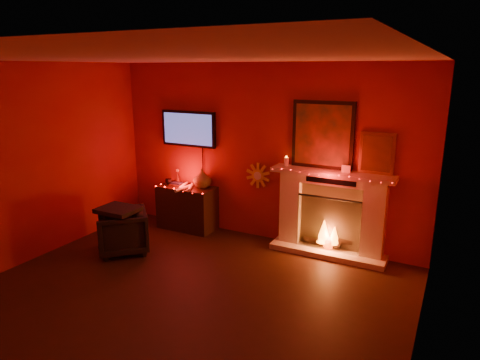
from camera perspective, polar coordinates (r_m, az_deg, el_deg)
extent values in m
plane|color=black|center=(5.01, -9.89, -16.97)|extent=(5.00, 5.00, 0.00)
plane|color=silver|center=(4.28, -11.53, 15.60)|extent=(5.00, 5.00, 0.00)
plane|color=maroon|center=(6.54, 2.91, 3.56)|extent=(5.00, 0.00, 5.00)
plane|color=maroon|center=(6.28, -28.96, 1.25)|extent=(0.00, 5.00, 5.00)
plane|color=maroon|center=(3.57, 23.15, -7.22)|extent=(0.00, 5.00, 5.00)
cube|color=beige|center=(6.38, 11.54, -9.38)|extent=(1.65, 0.40, 0.08)
cube|color=beige|center=(6.45, 6.87, -4.02)|extent=(0.30, 0.22, 0.95)
cube|color=beige|center=(6.16, 17.41, -5.52)|extent=(0.30, 0.22, 0.95)
cube|color=beige|center=(6.12, 12.28, 0.05)|extent=(1.50, 0.22, 0.14)
cube|color=beige|center=(6.04, 12.18, 0.84)|extent=(1.72, 0.34, 0.06)
cube|color=#957657|center=(6.33, 12.16, -4.61)|extent=(0.90, 0.10, 0.95)
cube|color=black|center=(6.19, 11.66, -5.85)|extent=(0.90, 0.02, 0.78)
cylinder|color=black|center=(6.42, 10.87, -8.22)|extent=(0.55, 0.09, 0.09)
cylinder|color=black|center=(6.37, 12.51, -7.91)|extent=(0.51, 0.18, 0.08)
cone|color=orange|center=(6.34, 11.13, -6.67)|extent=(0.20, 0.20, 0.34)
cone|color=orange|center=(6.33, 12.45, -7.18)|extent=(0.16, 0.16, 0.26)
sphere|color=#FF3F07|center=(6.39, 11.75, -8.20)|extent=(0.18, 0.18, 0.18)
cube|color=black|center=(6.12, 10.97, 5.92)|extent=(0.88, 0.05, 0.95)
cube|color=#BA4618|center=(6.10, 10.89, 5.88)|extent=(0.78, 0.01, 0.85)
cube|color=#CD843C|center=(5.99, 17.77, 3.40)|extent=(0.46, 0.04, 0.56)
cube|color=#9F6924|center=(5.97, 17.73, 3.37)|extent=(0.38, 0.01, 0.48)
cylinder|color=beige|center=(6.28, 6.19, 2.46)|extent=(0.07, 0.07, 0.12)
cube|color=silver|center=(6.00, 13.95, 1.45)|extent=(0.12, 0.01, 0.10)
cube|color=black|center=(7.09, -6.87, 6.80)|extent=(1.00, 0.06, 0.58)
cube|color=#4656B4|center=(7.06, -7.02, 6.77)|extent=(0.92, 0.01, 0.50)
cylinder|color=black|center=(7.08, -4.97, 1.73)|extent=(0.02, 0.02, 0.66)
cylinder|color=gold|center=(6.62, 2.41, 0.60)|extent=(0.20, 0.03, 0.20)
cylinder|color=silver|center=(6.61, 2.35, 0.57)|extent=(0.13, 0.01, 0.13)
cube|color=black|center=(7.19, -7.04, -3.65)|extent=(0.95, 0.47, 0.72)
imported|color=brown|center=(6.96, -5.07, 0.21)|extent=(0.29, 0.29, 0.31)
imported|color=black|center=(7.25, -9.50, -0.22)|extent=(0.12, 0.12, 0.09)
cylinder|color=silver|center=(7.06, -7.62, -0.76)|extent=(0.15, 0.38, 0.05)
cylinder|color=silver|center=(6.90, -7.61, -1.12)|extent=(0.07, 0.38, 0.05)
cylinder|color=silver|center=(6.94, -6.62, -1.00)|extent=(0.21, 0.36, 0.05)
cube|color=#592619|center=(7.16, -8.51, -0.64)|extent=(0.20, 0.14, 0.03)
cube|color=#202D4C|center=(7.16, -8.40, -0.41)|extent=(0.17, 0.12, 0.02)
imported|color=black|center=(6.48, -15.40, -6.61)|extent=(0.97, 0.97, 0.63)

